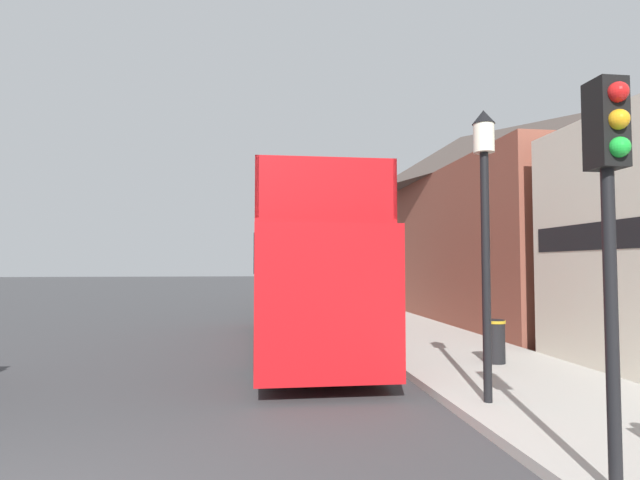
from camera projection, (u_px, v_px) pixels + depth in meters
ground_plane at (202, 310)px, 24.51m from camera, size 144.00×144.00×0.00m
sidewalk at (363, 313)px, 22.50m from camera, size 3.74×108.00×0.14m
brick_terrace_rear at (462, 224)px, 23.61m from camera, size 6.00×21.05×8.33m
tour_bus at (301, 278)px, 13.68m from camera, size 2.56×11.07×4.10m
parked_car_ahead_of_bus at (296, 299)px, 22.64m from camera, size 1.83×3.95×1.49m
traffic_signal at (609, 188)px, 4.67m from camera, size 0.28×0.42×3.84m
lamp_post_nearest at (485, 198)px, 7.74m from camera, size 0.35×0.35×4.51m
lamp_post_second at (362, 231)px, 16.28m from camera, size 0.35×0.35×4.60m
lamp_post_third at (326, 242)px, 24.84m from camera, size 0.35×0.35×4.71m
litter_bin at (494, 340)px, 10.64m from camera, size 0.48×0.48×0.91m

